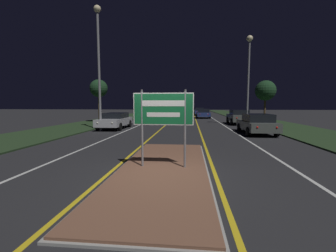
# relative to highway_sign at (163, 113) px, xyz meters

# --- Properties ---
(ground_plane) EXTENTS (160.00, 160.00, 0.00)m
(ground_plane) POSITION_rel_highway_sign_xyz_m (0.00, -0.51, -1.84)
(ground_plane) COLOR #232326
(median_island) EXTENTS (2.84, 8.14, 0.10)m
(median_island) POSITION_rel_highway_sign_xyz_m (0.00, 0.00, -1.80)
(median_island) COLOR #999993
(median_island) RESTS_ON ground_plane
(verge_left) EXTENTS (5.00, 100.00, 0.08)m
(verge_left) POSITION_rel_highway_sign_xyz_m (-9.50, 19.49, -1.80)
(verge_left) COLOR #23381E
(verge_left) RESTS_ON ground_plane
(verge_right) EXTENTS (5.00, 100.00, 0.08)m
(verge_right) POSITION_rel_highway_sign_xyz_m (9.50, 19.49, -1.80)
(verge_right) COLOR #23381E
(verge_right) RESTS_ON ground_plane
(centre_line_yellow_left) EXTENTS (0.12, 70.00, 0.01)m
(centre_line_yellow_left) POSITION_rel_highway_sign_xyz_m (-1.61, 24.49, -1.83)
(centre_line_yellow_left) COLOR gold
(centre_line_yellow_left) RESTS_ON ground_plane
(centre_line_yellow_right) EXTENTS (0.12, 70.00, 0.01)m
(centre_line_yellow_right) POSITION_rel_highway_sign_xyz_m (1.61, 24.49, -1.83)
(centre_line_yellow_right) COLOR gold
(centre_line_yellow_right) RESTS_ON ground_plane
(lane_line_white_left) EXTENTS (0.12, 70.00, 0.01)m
(lane_line_white_left) POSITION_rel_highway_sign_xyz_m (-4.20, 24.49, -1.83)
(lane_line_white_left) COLOR silver
(lane_line_white_left) RESTS_ON ground_plane
(lane_line_white_right) EXTENTS (0.12, 70.00, 0.01)m
(lane_line_white_right) POSITION_rel_highway_sign_xyz_m (4.20, 24.49, -1.83)
(lane_line_white_right) COLOR silver
(lane_line_white_right) RESTS_ON ground_plane
(edge_line_white_left) EXTENTS (0.10, 70.00, 0.01)m
(edge_line_white_left) POSITION_rel_highway_sign_xyz_m (-7.20, 24.49, -1.83)
(edge_line_white_left) COLOR silver
(edge_line_white_left) RESTS_ON ground_plane
(edge_line_white_right) EXTENTS (0.10, 70.00, 0.01)m
(edge_line_white_right) POSITION_rel_highway_sign_xyz_m (7.20, 24.49, -1.83)
(edge_line_white_right) COLOR silver
(edge_line_white_right) RESTS_ON ground_plane
(highway_sign) EXTENTS (1.91, 0.07, 2.46)m
(highway_sign) POSITION_rel_highway_sign_xyz_m (0.00, 0.00, 0.00)
(highway_sign) COLOR gray
(highway_sign) RESTS_ON median_island
(streetlight_left_near) EXTENTS (0.54, 0.54, 9.49)m
(streetlight_left_near) POSITION_rel_highway_sign_xyz_m (-6.16, 9.94, 4.35)
(streetlight_left_near) COLOR gray
(streetlight_left_near) RESTS_ON ground_plane
(streetlight_right_near) EXTENTS (0.60, 0.60, 8.68)m
(streetlight_right_near) POSITION_rel_highway_sign_xyz_m (6.47, 15.84, 4.16)
(streetlight_right_near) COLOR gray
(streetlight_right_near) RESTS_ON ground_plane
(car_receding_0) EXTENTS (2.02, 4.55, 1.42)m
(car_receding_0) POSITION_rel_highway_sign_xyz_m (5.57, 9.41, -1.10)
(car_receding_0) COLOR #4C514C
(car_receding_0) RESTS_ON ground_plane
(car_receding_1) EXTENTS (1.98, 4.16, 1.51)m
(car_receding_1) POSITION_rel_highway_sign_xyz_m (5.89, 17.02, -1.03)
(car_receding_1) COLOR #4C514C
(car_receding_1) RESTS_ON ground_plane
(car_receding_2) EXTENTS (2.03, 4.06, 1.42)m
(car_receding_2) POSITION_rel_highway_sign_xyz_m (2.81, 27.13, -1.10)
(car_receding_2) COLOR navy
(car_receding_2) RESTS_ON ground_plane
(car_receding_3) EXTENTS (1.86, 4.52, 1.45)m
(car_receding_3) POSITION_rel_highway_sign_xyz_m (2.57, 36.07, -1.07)
(car_receding_3) COLOR navy
(car_receding_3) RESTS_ON ground_plane
(car_approaching_0) EXTENTS (2.00, 4.71, 1.36)m
(car_approaching_0) POSITION_rel_highway_sign_xyz_m (-5.59, 11.75, -1.11)
(car_approaching_0) COLOR #B7B7BC
(car_approaching_0) RESTS_ON ground_plane
(car_approaching_1) EXTENTS (1.98, 4.80, 1.49)m
(car_approaching_1) POSITION_rel_highway_sign_xyz_m (-2.53, 23.50, -1.06)
(car_approaching_1) COLOR #4C514C
(car_approaching_1) RESTS_ON ground_plane
(roadside_palm_left) EXTENTS (1.98, 1.98, 4.79)m
(roadside_palm_left) POSITION_rel_highway_sign_xyz_m (-9.45, 17.67, 2.00)
(roadside_palm_left) COLOR #4C3823
(roadside_palm_left) RESTS_ON verge_left
(roadside_palm_right) EXTENTS (2.55, 2.55, 5.02)m
(roadside_palm_right) POSITION_rel_highway_sign_xyz_m (10.34, 22.78, 1.97)
(roadside_palm_right) COLOR #4C3823
(roadside_palm_right) RESTS_ON verge_right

